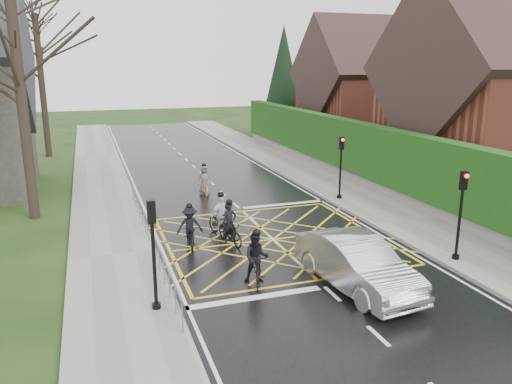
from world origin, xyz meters
TOP-DOWN VIEW (x-y plane):
  - ground at (0.00, 0.00)m, footprint 120.00×120.00m
  - road at (0.00, 0.00)m, footprint 9.00×80.00m
  - sidewalk_right at (6.00, 0.00)m, footprint 3.00×80.00m
  - sidewalk_left at (-6.00, 0.00)m, footprint 3.00×80.00m
  - stone_wall at (7.75, 6.00)m, footprint 0.50×38.00m
  - hedge at (7.75, 6.00)m, footprint 0.90×38.00m
  - house_near at (14.75, 4.00)m, footprint 11.80×9.80m
  - house_far at (14.75, 18.00)m, footprint 9.80×8.80m
  - conifer at (10.75, 26.00)m, footprint 4.60×4.60m
  - tree_near at (-9.00, 6.00)m, footprint 9.24×9.24m
  - tree_mid at (-10.00, 14.00)m, footprint 10.08×10.08m
  - tree_far at (-9.30, 22.00)m, footprint 8.40×8.40m
  - railing_south at (-4.65, -3.50)m, footprint 0.05×5.04m
  - railing_north at (-4.65, 4.00)m, footprint 0.05×6.04m
  - traffic_light_ne at (5.10, 4.20)m, footprint 0.24×0.31m
  - traffic_light_se at (5.10, -4.20)m, footprint 0.24×0.31m
  - traffic_light_sw at (-5.10, -4.50)m, footprint 0.24×0.31m
  - cyclist_rear at (-1.69, 0.15)m, footprint 0.98×1.86m
  - cyclist_back at (-1.86, -3.51)m, footprint 1.02×1.81m
  - cyclist_mid at (-3.17, 0.34)m, footprint 1.03×1.75m
  - cyclist_front at (-1.76, 1.10)m, footprint 1.12×1.85m
  - cyclist_lead at (-0.91, 7.71)m, footprint 0.76×1.71m
  - car at (0.88, -4.81)m, footprint 2.18×4.95m

SIDE VIEW (x-z plane):
  - ground at x=0.00m, z-range 0.00..0.00m
  - road at x=0.00m, z-range 0.00..0.01m
  - sidewalk_right at x=6.00m, z-range 0.00..0.15m
  - sidewalk_left at x=-6.00m, z-range 0.00..0.15m
  - stone_wall at x=7.75m, z-range 0.00..0.70m
  - cyclist_rear at x=-1.69m, z-range -0.30..1.42m
  - cyclist_lead at x=-0.91m, z-range -0.25..1.39m
  - cyclist_mid at x=-3.17m, z-range -0.22..1.43m
  - cyclist_front at x=-1.76m, z-range -0.24..1.56m
  - cyclist_back at x=-1.86m, z-range -0.21..1.54m
  - railing_south at x=-4.65m, z-range 0.27..1.29m
  - railing_north at x=-4.65m, z-range 0.27..1.30m
  - car at x=0.88m, z-range 0.00..1.58m
  - traffic_light_ne at x=5.10m, z-range 0.06..3.27m
  - traffic_light_se at x=5.10m, z-range 0.06..3.27m
  - traffic_light_sw at x=-5.10m, z-range 0.06..3.27m
  - hedge at x=7.75m, z-range 0.70..3.50m
  - house_far at x=14.75m, z-range -0.79..9.51m
  - house_near at x=14.75m, z-range -0.92..10.38m
  - conifer at x=10.75m, z-range -0.01..9.99m
  - tree_far at x=-9.30m, z-range 1.99..12.39m
  - tree_near at x=-9.00m, z-range 2.19..13.63m
  - tree_mid at x=-10.00m, z-range 2.39..14.87m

